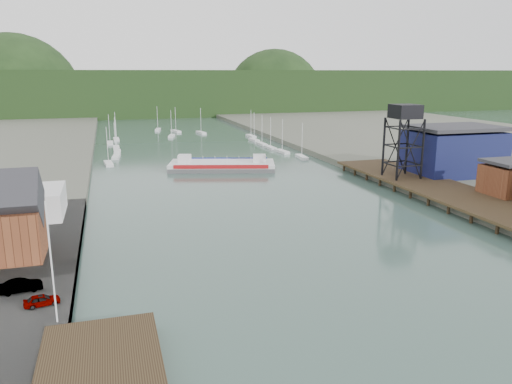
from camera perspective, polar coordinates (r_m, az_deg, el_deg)
ground at (r=52.44m, az=17.71°, el=-15.59°), size 600.00×600.00×0.00m
west_stage at (r=44.43m, az=-17.32°, el=-19.94°), size 10.00×18.00×1.80m
east_pier at (r=106.84m, az=20.84°, el=0.18°), size 14.00×70.00×2.45m
white_shed at (r=91.39m, az=-26.70°, el=-1.28°), size 18.00×12.00×4.50m
flagpole at (r=50.73m, az=-22.35°, el=-7.55°), size 0.16×0.16×12.00m
lift_tower at (r=114.12m, az=16.67°, el=8.31°), size 6.50×6.50×16.00m
blue_shed at (r=125.42m, az=21.68°, el=4.39°), size 20.50×14.50×11.30m
marina_sailboats at (r=179.54m, az=-7.72°, el=5.56°), size 57.71×92.65×0.90m
distant_hills at (r=339.74m, az=-12.86°, el=10.77°), size 500.00×120.00×80.00m
chain_ferry at (r=131.31m, az=-3.90°, el=3.07°), size 29.13×17.81×3.92m
car_west_a at (r=56.78m, az=-23.28°, el=-11.27°), size 3.74×2.10×1.20m
car_west_b at (r=60.88m, az=-25.27°, el=-9.67°), size 4.53×2.18×1.43m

